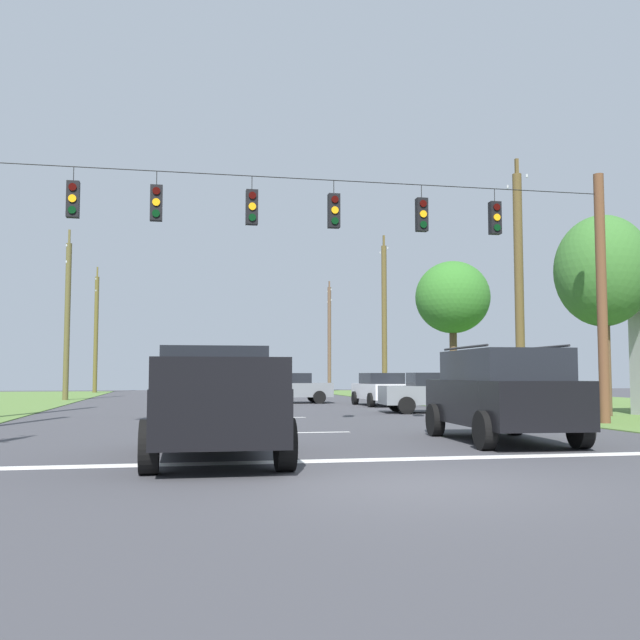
# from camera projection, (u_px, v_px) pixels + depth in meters

# --- Properties ---
(ground_plane) EXTENTS (120.00, 120.00, 0.00)m
(ground_plane) POSITION_uv_depth(u_px,v_px,m) (413.00, 484.00, 9.68)
(ground_plane) COLOR #3D3D42
(stop_bar_stripe) EXTENTS (15.50, 0.45, 0.01)m
(stop_bar_stripe) POSITION_uv_depth(u_px,v_px,m) (360.00, 460.00, 12.42)
(stop_bar_stripe) COLOR white
(stop_bar_stripe) RESTS_ON ground
(lane_dash_0) EXTENTS (2.50, 0.15, 0.01)m
(lane_dash_0) POSITION_uv_depth(u_px,v_px,m) (301.00, 432.00, 18.29)
(lane_dash_0) COLOR white
(lane_dash_0) RESTS_ON ground
(lane_dash_1) EXTENTS (2.50, 0.15, 0.01)m
(lane_dash_1) POSITION_uv_depth(u_px,v_px,m) (269.00, 418.00, 24.59)
(lane_dash_1) COLOR white
(lane_dash_1) RESTS_ON ground
(lane_dash_2) EXTENTS (2.50, 0.15, 0.01)m
(lane_dash_2) POSITION_uv_depth(u_px,v_px,m) (249.00, 408.00, 31.17)
(lane_dash_2) COLOR white
(lane_dash_2) RESTS_ON ground
(lane_dash_3) EXTENTS (2.50, 0.15, 0.01)m
(lane_dash_3) POSITION_uv_depth(u_px,v_px,m) (238.00, 404.00, 36.41)
(lane_dash_3) COLOR white
(lane_dash_3) RESTS_ON ground
(overhead_signal_span) EXTENTS (18.45, 0.31, 7.46)m
(overhead_signal_span) POSITION_uv_depth(u_px,v_px,m) (299.00, 269.00, 19.97)
(overhead_signal_span) COLOR brown
(overhead_signal_span) RESTS_ON ground
(pickup_truck) EXTENTS (2.34, 5.42, 1.95)m
(pickup_truck) POSITION_uv_depth(u_px,v_px,m) (214.00, 402.00, 12.77)
(pickup_truck) COLOR black
(pickup_truck) RESTS_ON ground
(suv_black) EXTENTS (2.44, 4.90, 2.05)m
(suv_black) POSITION_uv_depth(u_px,v_px,m) (501.00, 393.00, 15.81)
(suv_black) COLOR black
(suv_black) RESTS_ON ground
(distant_car_crossing_white) EXTENTS (2.05, 4.32, 1.52)m
(distant_car_crossing_white) POSITION_uv_depth(u_px,v_px,m) (381.00, 389.00, 34.04)
(distant_car_crossing_white) COLOR silver
(distant_car_crossing_white) RESTS_ON ground
(distant_car_oncoming) EXTENTS (4.34, 2.09, 1.52)m
(distant_car_oncoming) POSITION_uv_depth(u_px,v_px,m) (289.00, 388.00, 37.03)
(distant_car_oncoming) COLOR slate
(distant_car_oncoming) RESTS_ON ground
(distant_car_far_parked) EXTENTS (4.44, 2.32, 1.52)m
(distant_car_far_parked) POSITION_uv_depth(u_px,v_px,m) (438.00, 392.00, 27.87)
(distant_car_far_parked) COLOR slate
(distant_car_far_parked) RESTS_ON ground
(utility_pole_mid_right) EXTENTS (0.34, 1.67, 9.61)m
(utility_pole_mid_right) POSITION_uv_depth(u_px,v_px,m) (519.00, 289.00, 27.35)
(utility_pole_mid_right) COLOR brown
(utility_pole_mid_right) RESTS_ON ground
(utility_pole_far_right) EXTENTS (0.33, 1.79, 10.13)m
(utility_pole_far_right) POSITION_uv_depth(u_px,v_px,m) (384.00, 319.00, 45.34)
(utility_pole_far_right) COLOR brown
(utility_pole_far_right) RESTS_ON ground
(utility_pole_near_left) EXTENTS (0.30, 1.67, 9.32)m
(utility_pole_near_left) POSITION_uv_depth(u_px,v_px,m) (329.00, 336.00, 61.48)
(utility_pole_near_left) COLOR brown
(utility_pole_near_left) RESTS_ON ground
(utility_pole_distant_right) EXTENTS (0.31, 1.98, 9.65)m
(utility_pole_distant_right) POSITION_uv_depth(u_px,v_px,m) (67.00, 317.00, 41.14)
(utility_pole_distant_right) COLOR brown
(utility_pole_distant_right) RESTS_ON ground
(utility_pole_distant_left) EXTENTS (0.33, 1.99, 10.01)m
(utility_pole_distant_left) POSITION_uv_depth(u_px,v_px,m) (96.00, 332.00, 57.93)
(utility_pole_distant_left) COLOR brown
(utility_pole_distant_left) RESTS_ON ground
(tree_roadside_far_right) EXTENTS (3.80, 3.80, 7.24)m
(tree_roadside_far_right) POSITION_uv_depth(u_px,v_px,m) (453.00, 298.00, 37.39)
(tree_roadside_far_right) COLOR brown
(tree_roadside_far_right) RESTS_ON ground
(tree_roadside_left) EXTENTS (3.31, 3.31, 7.02)m
(tree_roadside_left) POSITION_uv_depth(u_px,v_px,m) (603.00, 272.00, 25.51)
(tree_roadside_left) COLOR brown
(tree_roadside_left) RESTS_ON ground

